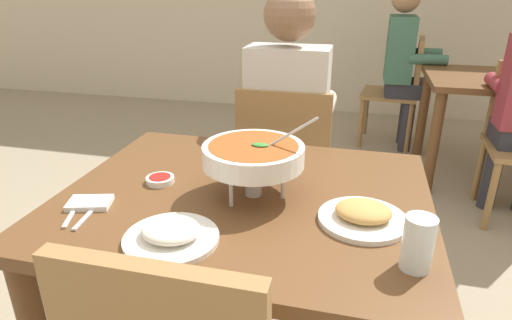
# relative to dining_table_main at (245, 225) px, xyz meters

# --- Properties ---
(dining_table_main) EXTENTS (1.11, 0.91, 0.73)m
(dining_table_main) POSITION_rel_dining_table_main_xyz_m (0.00, 0.00, 0.00)
(dining_table_main) COLOR brown
(dining_table_main) RESTS_ON ground_plane
(chair_diner_main) EXTENTS (0.44, 0.44, 0.90)m
(chair_diner_main) POSITION_rel_dining_table_main_xyz_m (-0.00, 0.74, -0.11)
(chair_diner_main) COLOR olive
(chair_diner_main) RESTS_ON ground_plane
(diner_main) EXTENTS (0.40, 0.45, 1.31)m
(diner_main) POSITION_rel_dining_table_main_xyz_m (0.00, 0.77, 0.13)
(diner_main) COLOR #2D2D38
(diner_main) RESTS_ON ground_plane
(curry_bowl) EXTENTS (0.33, 0.30, 0.26)m
(curry_bowl) POSITION_rel_dining_table_main_xyz_m (0.03, -0.00, 0.24)
(curry_bowl) COLOR silver
(curry_bowl) RESTS_ON dining_table_main
(rice_plate) EXTENTS (0.24, 0.24, 0.06)m
(rice_plate) POSITION_rel_dining_table_main_xyz_m (-0.11, -0.29, 0.13)
(rice_plate) COLOR white
(rice_plate) RESTS_ON dining_table_main
(appetizer_plate) EXTENTS (0.24, 0.24, 0.06)m
(appetizer_plate) POSITION_rel_dining_table_main_xyz_m (0.35, -0.08, 0.13)
(appetizer_plate) COLOR white
(appetizer_plate) RESTS_ON dining_table_main
(sauce_dish) EXTENTS (0.09, 0.09, 0.02)m
(sauce_dish) POSITION_rel_dining_table_main_xyz_m (-0.28, 0.01, 0.12)
(sauce_dish) COLOR white
(sauce_dish) RESTS_ON dining_table_main
(napkin_folded) EXTENTS (0.14, 0.11, 0.02)m
(napkin_folded) POSITION_rel_dining_table_main_xyz_m (-0.41, -0.18, 0.12)
(napkin_folded) COLOR white
(napkin_folded) RESTS_ON dining_table_main
(fork_utensil) EXTENTS (0.07, 0.16, 0.01)m
(fork_utensil) POSITION_rel_dining_table_main_xyz_m (-0.43, -0.23, 0.12)
(fork_utensil) COLOR silver
(fork_utensil) RESTS_ON dining_table_main
(spoon_utensil) EXTENTS (0.03, 0.17, 0.01)m
(spoon_utensil) POSITION_rel_dining_table_main_xyz_m (-0.38, -0.23, 0.12)
(spoon_utensil) COLOR silver
(spoon_utensil) RESTS_ON dining_table_main
(drink_glass) EXTENTS (0.07, 0.07, 0.13)m
(drink_glass) POSITION_rel_dining_table_main_xyz_m (0.47, -0.26, 0.17)
(drink_glass) COLOR silver
(drink_glass) RESTS_ON dining_table_main
(dining_table_far) EXTENTS (1.00, 0.80, 0.73)m
(dining_table_far) POSITION_rel_dining_table_main_xyz_m (1.25, 2.03, -0.02)
(dining_table_far) COLOR brown
(dining_table_far) RESTS_ON ground_plane
(chair_bg_left) EXTENTS (0.48, 0.48, 0.90)m
(chair_bg_left) POSITION_rel_dining_table_main_xyz_m (0.64, 2.61, -0.11)
(chair_bg_left) COLOR olive
(chair_bg_left) RESTS_ON ground_plane
(patron_bg_left) EXTENTS (0.45, 0.40, 1.31)m
(patron_bg_left) POSITION_rel_dining_table_main_xyz_m (0.62, 2.55, 0.13)
(patron_bg_left) COLOR #2D2D38
(patron_bg_left) RESTS_ON ground_plane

